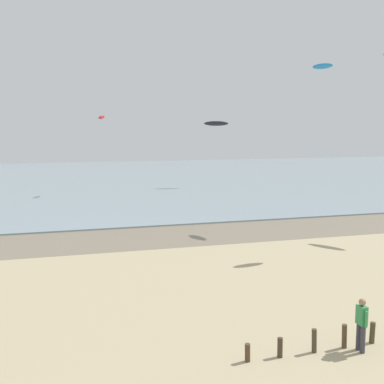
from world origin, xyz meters
The scene contains 6 objects.
wet_sand_strip centered at (0.00, 24.98, 0.00)m, with size 120.00×6.52×0.01m, color #7A6D59.
sea centered at (0.00, 63.24, 0.05)m, with size 160.00×70.00×0.10m, color #7F939E.
person_left_flank centered at (2.62, 7.02, 0.92)m, with size 0.24×0.57×1.71m.
kite_aloft_0 centered at (11.92, 25.26, 11.22)m, with size 1.82×0.58×0.29m, color #2384D1.
kite_aloft_2 centered at (12.82, 49.94, 7.56)m, with size 2.89×0.92×0.46m, color black.
kite_aloft_3 centered at (-0.91, 46.85, 8.13)m, with size 1.98×0.63×0.32m, color red.
Camera 1 is at (-6.62, -5.56, 6.92)m, focal length 46.14 mm.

